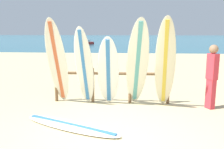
# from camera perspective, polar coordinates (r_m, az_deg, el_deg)

# --- Properties ---
(ground_plane) EXTENTS (120.00, 120.00, 0.00)m
(ground_plane) POSITION_cam_1_polar(r_m,az_deg,el_deg) (4.71, 0.24, -15.71)
(ground_plane) COLOR #CCB784
(ocean_water) EXTENTS (120.00, 80.00, 0.01)m
(ocean_water) POSITION_cam_1_polar(r_m,az_deg,el_deg) (62.26, 4.01, 8.40)
(ocean_water) COLOR teal
(ocean_water) RESTS_ON ground
(surfboard_rack) EXTENTS (3.34, 0.09, 1.00)m
(surfboard_rack) POSITION_cam_1_polar(r_m,az_deg,el_deg) (7.00, -0.18, -1.45)
(surfboard_rack) COLOR brown
(surfboard_rack) RESTS_ON ground
(surfboard_leaning_far_left) EXTENTS (0.55, 1.05, 2.40)m
(surfboard_leaning_far_left) POSITION_cam_1_polar(r_m,az_deg,el_deg) (6.82, -12.68, 2.76)
(surfboard_leaning_far_left) COLOR white
(surfboard_leaning_far_left) RESTS_ON ground
(surfboard_leaning_left) EXTENTS (0.60, 0.78, 2.18)m
(surfboard_leaning_left) POSITION_cam_1_polar(r_m,az_deg,el_deg) (6.70, -6.53, 1.87)
(surfboard_leaning_left) COLOR white
(surfboard_leaning_left) RESTS_ON ground
(surfboard_leaning_center_left) EXTENTS (0.60, 0.73, 1.93)m
(surfboard_leaning_center_left) POSITION_cam_1_polar(r_m,az_deg,el_deg) (6.62, -0.86, 0.73)
(surfboard_leaning_center_left) COLOR white
(surfboard_leaning_center_left) RESTS_ON ground
(surfboard_leaning_center) EXTENTS (0.70, 1.17, 2.39)m
(surfboard_leaning_center) POSITION_cam_1_polar(r_m,az_deg,el_deg) (6.48, 5.95, 2.53)
(surfboard_leaning_center) COLOR silver
(surfboard_leaning_center) RESTS_ON ground
(surfboard_leaning_center_right) EXTENTS (0.61, 0.93, 2.43)m
(surfboard_leaning_center_right) POSITION_cam_1_polar(r_m,az_deg,el_deg) (6.51, 12.31, 2.56)
(surfboard_leaning_center_right) COLOR beige
(surfboard_leaning_center_right) RESTS_ON ground
(surfboard_lying_on_sand) EXTENTS (2.44, 1.49, 0.08)m
(surfboard_lying_on_sand) POSITION_cam_1_polar(r_m,az_deg,el_deg) (5.46, -9.69, -11.67)
(surfboard_lying_on_sand) COLOR white
(surfboard_lying_on_sand) RESTS_ON ground
(beachgoer_standing) EXTENTS (0.27, 0.32, 1.70)m
(beachgoer_standing) POSITION_cam_1_polar(r_m,az_deg,el_deg) (6.89, 22.33, 0.11)
(beachgoer_standing) COLOR #D8333F
(beachgoer_standing) RESTS_ON ground
(small_boat_offshore) EXTENTS (1.72, 2.80, 0.71)m
(small_boat_offshore) POSITION_cam_1_polar(r_m,az_deg,el_deg) (36.13, -5.85, 7.40)
(small_boat_offshore) COLOR #B22D28
(small_boat_offshore) RESTS_ON ocean_water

